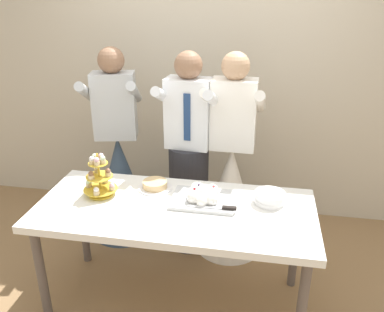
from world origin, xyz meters
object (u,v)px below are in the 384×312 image
(round_cake, at_px, (155,185))
(person_guest, at_px, (120,173))
(cupcake_stand, at_px, (99,178))
(person_bride, at_px, (231,186))
(plate_stack, at_px, (270,198))
(main_cake_tray, at_px, (203,196))
(person_groom, at_px, (189,166))
(dessert_table, at_px, (175,217))

(round_cake, xyz_separation_m, person_guest, (-0.48, 0.56, -0.22))
(round_cake, bearing_deg, cupcake_stand, -155.24)
(cupcake_stand, distance_m, person_bride, 1.11)
(plate_stack, bearing_deg, main_cake_tray, -172.02)
(plate_stack, relative_size, round_cake, 0.87)
(person_groom, xyz_separation_m, person_guest, (-0.63, 0.10, -0.16))
(dessert_table, height_order, plate_stack, plate_stack)
(dessert_table, xyz_separation_m, main_cake_tray, (0.17, 0.10, 0.12))
(person_guest, bearing_deg, person_groom, -8.59)
(round_cake, relative_size, person_bride, 0.14)
(round_cake, bearing_deg, plate_stack, -4.62)
(cupcake_stand, distance_m, person_guest, 0.80)
(person_groom, height_order, person_guest, same)
(dessert_table, relative_size, cupcake_stand, 5.90)
(cupcake_stand, xyz_separation_m, round_cake, (0.34, 0.16, -0.10))
(plate_stack, relative_size, person_guest, 0.13)
(person_bride, xyz_separation_m, person_guest, (-0.97, 0.06, 0.00))
(person_guest, bearing_deg, person_bride, -3.80)
(main_cake_tray, xyz_separation_m, person_bride, (0.13, 0.62, -0.24))
(plate_stack, bearing_deg, person_guest, 153.69)
(cupcake_stand, height_order, person_guest, person_guest)
(plate_stack, bearing_deg, dessert_table, -165.26)
(round_cake, relative_size, person_guest, 0.14)
(main_cake_tray, distance_m, plate_stack, 0.44)
(cupcake_stand, relative_size, round_cake, 1.27)
(cupcake_stand, height_order, main_cake_tray, cupcake_stand)
(person_bride, bearing_deg, dessert_table, -112.73)
(person_guest, bearing_deg, dessert_table, -49.74)
(person_bride, bearing_deg, plate_stack, -61.87)
(cupcake_stand, relative_size, main_cake_tray, 0.70)
(cupcake_stand, bearing_deg, plate_stack, 4.63)
(round_cake, xyz_separation_m, person_groom, (0.15, 0.47, -0.05))
(person_groom, distance_m, person_bride, 0.38)
(cupcake_stand, distance_m, person_groom, 0.81)
(round_cake, bearing_deg, main_cake_tray, -19.05)
(plate_stack, relative_size, person_groom, 0.13)
(dessert_table, height_order, person_guest, person_guest)
(cupcake_stand, height_order, person_bride, person_bride)
(round_cake, bearing_deg, person_bride, 45.38)
(person_groom, relative_size, person_bride, 1.00)
(dessert_table, bearing_deg, person_bride, 67.27)
(cupcake_stand, xyz_separation_m, person_groom, (0.49, 0.63, -0.16))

